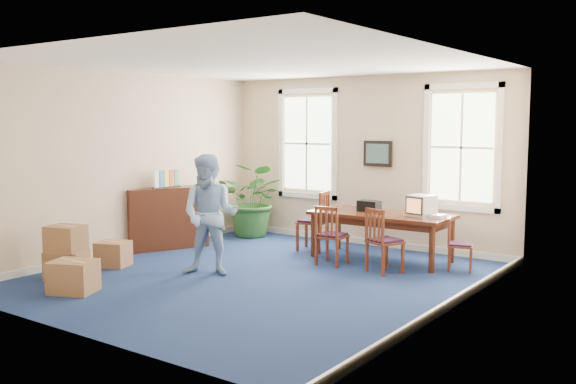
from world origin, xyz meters
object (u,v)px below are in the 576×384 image
Objects in this scene: chair_near_left at (332,235)px; man at (210,215)px; crt_tv at (421,205)px; cardboard_boxes at (81,251)px; conference_table at (381,236)px; potted_plant at (254,200)px; credenza at (167,217)px.

chair_near_left is 0.53× the size of man.
cardboard_boxes is (-3.70, -3.89, -0.55)m from crt_tv.
conference_table is at bearing 32.31° from man.
potted_plant is at bearing 169.92° from conference_table.
chair_near_left is 2.09m from man.
chair_near_left is at bearing 35.98° from credenza.
potted_plant is at bearing -29.93° from chair_near_left.
chair_near_left reaches higher than cardboard_boxes.
credenza reaches higher than cardboard_boxes.
crt_tv reaches higher than cardboard_boxes.
cardboard_boxes is (0.15, -4.31, -0.33)m from potted_plant.
potted_plant is at bearing 99.34° from credenza.
conference_table is at bearing -8.67° from potted_plant.
potted_plant is (-3.84, 0.43, -0.23)m from crt_tv.
chair_near_left is at bearing 50.31° from cardboard_boxes.
man is at bearing -62.95° from potted_plant.
credenza is 2.01m from potted_plant.
credenza is at bearing 128.46° from man.
chair_near_left is 0.66× the size of credenza.
crt_tv is 0.22× the size of man.
crt_tv is at bearing 23.05° from man.
chair_near_left is 0.65× the size of potted_plant.
chair_near_left is at bearing 31.30° from man.
chair_near_left is at bearing -25.76° from potted_plant.
man is at bearing -2.51° from credenza.
potted_plant reaches higher than credenza.
credenza reaches higher than chair_near_left.
man is at bearing 51.66° from chair_near_left.
chair_near_left is at bearing -122.38° from conference_table.
credenza is at bearing -105.15° from potted_plant.
man is 1.25× the size of cardboard_boxes.
cardboard_boxes is at bearing -49.74° from credenza.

